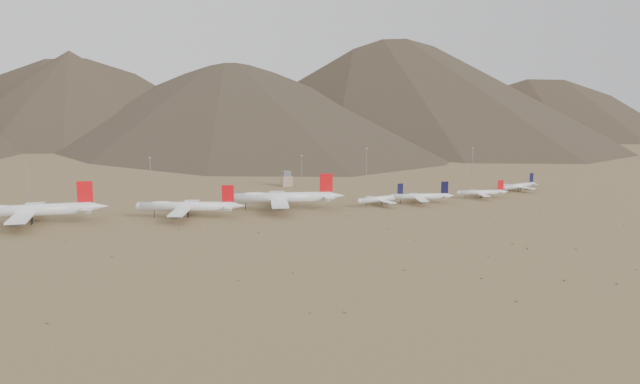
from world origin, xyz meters
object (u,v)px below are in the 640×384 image
object	(u,v)px
narrowbody_a	(382,199)
control_tower	(287,179)
narrowbody_b	(421,196)
widebody_west	(29,210)
widebody_east	(281,197)
widebody_centre	(186,206)

from	to	relation	value
narrowbody_a	control_tower	size ratio (longest dim) A/B	3.38
narrowbody_b	widebody_west	bearing A→B (deg)	-169.99
widebody_west	control_tower	size ratio (longest dim) A/B	6.72
widebody_west	narrowbody_a	distance (m)	216.19
widebody_west	widebody_east	bearing A→B (deg)	2.56
narrowbody_a	narrowbody_b	size ratio (longest dim) A/B	0.92
widebody_east	narrowbody_a	size ratio (longest dim) A/B	1.87
narrowbody_b	control_tower	distance (m)	120.71
widebody_centre	narrowbody_b	bearing A→B (deg)	16.90
widebody_west	narrowbody_b	size ratio (longest dim) A/B	1.83
widebody_west	narrowbody_a	bearing A→B (deg)	1.02
narrowbody_a	narrowbody_b	world-z (taller)	narrowbody_b
widebody_west	widebody_centre	world-z (taller)	widebody_west
widebody_east	widebody_west	bearing A→B (deg)	-168.95
widebody_east	narrowbody_b	size ratio (longest dim) A/B	1.72
narrowbody_a	narrowbody_b	bearing A→B (deg)	-16.32
widebody_west	widebody_centre	bearing A→B (deg)	-1.95
widebody_west	narrowbody_b	distance (m)	243.84
widebody_centre	narrowbody_a	bearing A→B (deg)	17.69
narrowbody_b	widebody_east	bearing A→B (deg)	-172.77
widebody_west	control_tower	distance (m)	197.70
widebody_west	narrowbody_a	xyz separation A→B (m)	(215.87, -11.07, -3.87)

